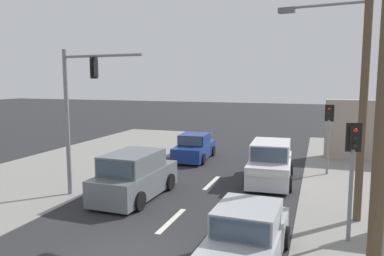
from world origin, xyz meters
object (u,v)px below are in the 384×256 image
(sedan_kerbside_parked, at_px, (247,238))
(pedestal_signal_far_median, at_px, (329,127))
(suv_oncoming_near, at_px, (270,163))
(utility_pole_foreground_right, at_px, (378,57))
(suv_oncoming_mid, at_px, (135,176))
(utility_pole_midground_right, at_px, (361,61))
(pedestal_signal_right_kerb, at_px, (352,162))
(traffic_signal_mast, at_px, (77,104))
(sedan_crossing_left, at_px, (195,148))

(sedan_kerbside_parked, bearing_deg, pedestal_signal_far_median, 78.63)
(sedan_kerbside_parked, xyz_separation_m, suv_oncoming_near, (-0.44, 8.29, 0.18))
(utility_pole_foreground_right, xyz_separation_m, suv_oncoming_near, (-2.98, 10.46, -4.28))
(suv_oncoming_mid, bearing_deg, utility_pole_midground_right, 0.94)
(pedestal_signal_right_kerb, bearing_deg, suv_oncoming_near, 117.11)
(traffic_signal_mast, bearing_deg, pedestal_signal_right_kerb, -6.59)
(utility_pole_midground_right, bearing_deg, pedestal_signal_far_median, 96.64)
(utility_pole_foreground_right, bearing_deg, traffic_signal_mast, 150.79)
(utility_pole_foreground_right, bearing_deg, pedestal_signal_far_median, 91.85)
(utility_pole_midground_right, distance_m, suv_oncoming_mid, 9.40)
(utility_pole_midground_right, bearing_deg, suv_oncoming_near, 129.04)
(utility_pole_midground_right, distance_m, sedan_kerbside_parked, 6.93)
(traffic_signal_mast, height_order, sedan_crossing_left, traffic_signal_mast)
(sedan_kerbside_parked, height_order, suv_oncoming_mid, suv_oncoming_mid)
(traffic_signal_mast, relative_size, sedan_crossing_left, 1.39)
(utility_pole_foreground_right, bearing_deg, sedan_crossing_left, 119.47)
(sedan_kerbside_parked, relative_size, sedan_crossing_left, 0.99)
(utility_pole_foreground_right, xyz_separation_m, pedestal_signal_far_median, (-0.41, 12.76, -2.75))
(pedestal_signal_far_median, height_order, sedan_crossing_left, pedestal_signal_far_median)
(sedan_kerbside_parked, xyz_separation_m, suv_oncoming_mid, (-5.37, 4.07, 0.18))
(utility_pole_foreground_right, relative_size, pedestal_signal_right_kerb, 2.70)
(suv_oncoming_mid, xyz_separation_m, suv_oncoming_near, (4.93, 4.22, 0.00))
(pedestal_signal_far_median, bearing_deg, utility_pole_foreground_right, -88.15)
(pedestal_signal_right_kerb, distance_m, sedan_kerbside_parked, 3.90)
(pedestal_signal_far_median, xyz_separation_m, sedan_crossing_left, (-7.55, 1.32, -1.71))
(pedestal_signal_right_kerb, bearing_deg, utility_pole_foreground_right, -90.93)
(utility_pole_foreground_right, height_order, suv_oncoming_near, utility_pole_foreground_right)
(pedestal_signal_right_kerb, bearing_deg, suv_oncoming_mid, 167.68)
(sedan_crossing_left, bearing_deg, suv_oncoming_mid, -89.68)
(pedestal_signal_right_kerb, distance_m, suv_oncoming_near, 6.87)
(traffic_signal_mast, xyz_separation_m, pedestal_signal_far_median, (9.74, 7.09, -1.42))
(utility_pole_foreground_right, height_order, pedestal_signal_far_median, utility_pole_foreground_right)
(pedestal_signal_right_kerb, distance_m, sedan_crossing_left, 12.63)
(suv_oncoming_near, distance_m, sedan_crossing_left, 6.16)
(utility_pole_foreground_right, xyz_separation_m, utility_pole_midground_right, (0.33, 6.37, 0.24))
(utility_pole_foreground_right, distance_m, suv_oncoming_near, 11.69)
(utility_pole_foreground_right, height_order, sedan_kerbside_parked, utility_pole_foreground_right)
(utility_pole_midground_right, distance_m, sedan_crossing_left, 12.26)
(utility_pole_foreground_right, relative_size, utility_pole_midground_right, 0.95)
(traffic_signal_mast, distance_m, sedan_crossing_left, 9.24)
(pedestal_signal_right_kerb, xyz_separation_m, pedestal_signal_far_median, (-0.48, 8.27, 0.00))
(utility_pole_foreground_right, height_order, pedestal_signal_right_kerb, utility_pole_foreground_right)
(pedestal_signal_far_median, bearing_deg, suv_oncoming_mid, -138.98)
(utility_pole_foreground_right, height_order, traffic_signal_mast, utility_pole_foreground_right)
(utility_pole_midground_right, distance_m, pedestal_signal_far_median, 7.09)
(pedestal_signal_right_kerb, relative_size, suv_oncoming_near, 0.77)
(sedan_kerbside_parked, bearing_deg, utility_pole_midground_right, 55.67)
(suv_oncoming_near, bearing_deg, utility_pole_midground_right, -50.96)
(sedan_crossing_left, bearing_deg, pedestal_signal_right_kerb, -50.07)
(pedestal_signal_right_kerb, xyz_separation_m, suv_oncoming_near, (-3.05, 5.97, -1.53))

